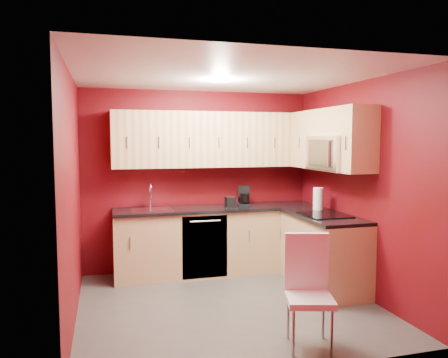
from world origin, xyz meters
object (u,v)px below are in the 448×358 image
microwave (335,153)px  paper_towel (318,199)px  napkin_holder (230,202)px  coffee_maker (244,196)px  sink (151,207)px  dining_chair (309,293)px

microwave → paper_towel: microwave is taller
napkin_holder → paper_towel: (1.00, -0.61, 0.08)m
paper_towel → coffee_maker: bearing=137.9°
coffee_maker → paper_towel: paper_towel is taller
microwave → coffee_maker: 1.45m
coffee_maker → sink: bearing=-164.6°
microwave → sink: bearing=154.4°
sink → napkin_holder: sink is taller
napkin_holder → dining_chair: 2.34m
sink → coffee_maker: size_ratio=1.94×
coffee_maker → paper_towel: (0.78, -0.70, 0.01)m
coffee_maker → napkin_holder: size_ratio=1.97×
microwave → coffee_maker: microwave is taller
microwave → napkin_holder: microwave is taller
paper_towel → sink: bearing=162.1°
napkin_holder → dining_chair: napkin_holder is taller
microwave → coffee_maker: size_ratio=2.84×
sink → napkin_holder: bearing=-3.2°
coffee_maker → dining_chair: 2.45m
dining_chair → coffee_maker: bearing=102.2°
sink → coffee_maker: (1.29, 0.03, 0.10)m
microwave → paper_towel: bearing=95.1°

